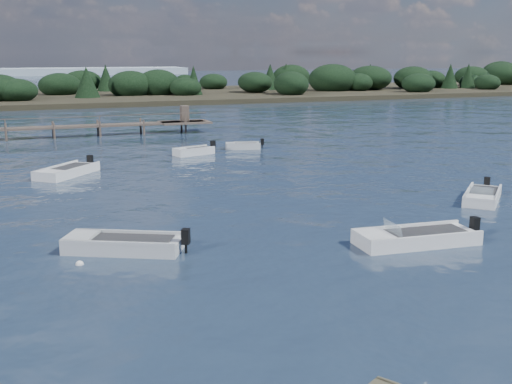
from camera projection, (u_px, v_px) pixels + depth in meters
name	position (u px, v px, depth m)	size (l,w,h in m)	color
ground	(126.00, 122.00, 75.58)	(400.00, 400.00, 0.00)	#162335
tender_far_white	(194.00, 153.00, 51.29)	(3.71, 2.19, 1.25)	silver
dinghy_mid_white_a	(416.00, 240.00, 27.43)	(5.70, 2.35, 1.32)	silver
dinghy_mid_white_b	(482.00, 198.00, 35.48)	(4.33, 4.33, 1.19)	silver
tender_far_grey_b	(243.00, 147.00, 54.37)	(3.31, 1.80, 1.11)	#ABAFB2
dinghy_extra_a	(67.00, 173.00, 42.69)	(4.63, 4.95, 1.24)	silver
dinghy_mid_grey	(124.00, 247.00, 26.46)	(5.09, 3.76, 1.30)	#ABAFB2
buoy_c	(80.00, 265.00, 24.80)	(0.32, 0.32, 0.32)	silver
far_headland	(223.00, 85.00, 120.37)	(190.00, 40.00, 5.80)	black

